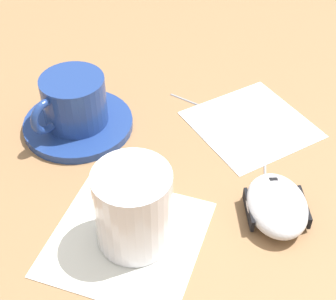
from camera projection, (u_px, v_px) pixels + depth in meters
ground_plane at (143, 178)px, 0.64m from camera, size 3.00×3.00×0.00m
saucer at (78, 124)px, 0.70m from camera, size 0.15×0.15×0.01m
coffee_cup at (73, 101)px, 0.68m from camera, size 0.10×0.10×0.07m
computer_mouse at (277, 205)px, 0.58m from camera, size 0.10×0.07×0.04m
mouse_cable at (228, 129)px, 0.70m from camera, size 0.20×0.11×0.00m
napkin_under_glass at (127, 238)px, 0.57m from camera, size 0.21×0.21×0.00m
drinking_glass at (133, 208)px, 0.53m from camera, size 0.08×0.08×0.10m
napkin_spare at (251, 124)px, 0.71m from camera, size 0.20×0.20×0.00m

